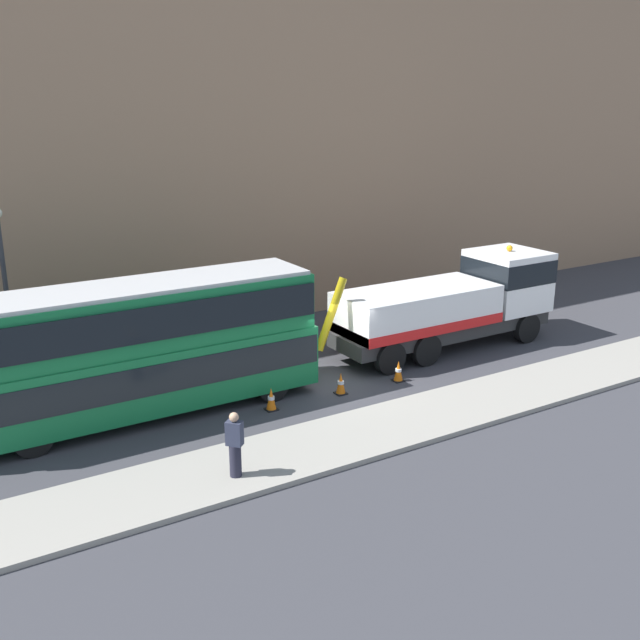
{
  "coord_description": "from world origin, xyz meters",
  "views": [
    {
      "loc": [
        -12.56,
        -19.85,
        9.25
      ],
      "look_at": [
        -0.07,
        0.5,
        2.0
      ],
      "focal_mm": 41.6,
      "sensor_mm": 36.0,
      "label": 1
    }
  ],
  "objects_px": {
    "double_decker_bus": "(136,345)",
    "traffic_cone_near_truck": "(398,372)",
    "recovery_tow_truck": "(454,302)",
    "pedestrian_onlooker": "(235,445)",
    "traffic_cone_midway": "(341,384)",
    "street_lamp": "(5,279)",
    "traffic_cone_near_bus": "(271,400)"
  },
  "relations": [
    {
      "from": "recovery_tow_truck",
      "to": "traffic_cone_midway",
      "type": "relative_size",
      "value": 14.09
    },
    {
      "from": "recovery_tow_truck",
      "to": "street_lamp",
      "type": "distance_m",
      "value": 15.88
    },
    {
      "from": "pedestrian_onlooker",
      "to": "traffic_cone_near_bus",
      "type": "xyz_separation_m",
      "value": [
        2.81,
        3.42,
        -0.64
      ]
    },
    {
      "from": "street_lamp",
      "to": "recovery_tow_truck",
      "type": "bearing_deg",
      "value": -19.29
    },
    {
      "from": "double_decker_bus",
      "to": "traffic_cone_near_bus",
      "type": "relative_size",
      "value": 15.36
    },
    {
      "from": "double_decker_bus",
      "to": "recovery_tow_truck",
      "type": "bearing_deg",
      "value": 0.2
    },
    {
      "from": "street_lamp",
      "to": "traffic_cone_midway",
      "type": "bearing_deg",
      "value": -38.78
    },
    {
      "from": "pedestrian_onlooker",
      "to": "traffic_cone_near_truck",
      "type": "bearing_deg",
      "value": -18.58
    },
    {
      "from": "pedestrian_onlooker",
      "to": "traffic_cone_near_bus",
      "type": "bearing_deg",
      "value": 8.49
    },
    {
      "from": "pedestrian_onlooker",
      "to": "traffic_cone_midway",
      "type": "bearing_deg",
      "value": -9.68
    },
    {
      "from": "recovery_tow_truck",
      "to": "pedestrian_onlooker",
      "type": "distance_m",
      "value": 12.67
    },
    {
      "from": "recovery_tow_truck",
      "to": "traffic_cone_near_bus",
      "type": "distance_m",
      "value": 9.03
    },
    {
      "from": "double_decker_bus",
      "to": "street_lamp",
      "type": "xyz_separation_m",
      "value": [
        -2.62,
        5.21,
        1.24
      ]
    },
    {
      "from": "traffic_cone_near_truck",
      "to": "street_lamp",
      "type": "xyz_separation_m",
      "value": [
        -10.93,
        7.04,
        3.13
      ]
    },
    {
      "from": "double_decker_bus",
      "to": "traffic_cone_near_truck",
      "type": "xyz_separation_m",
      "value": [
        8.31,
        -1.83,
        -1.89
      ]
    },
    {
      "from": "double_decker_bus",
      "to": "street_lamp",
      "type": "distance_m",
      "value": 5.97
    },
    {
      "from": "traffic_cone_midway",
      "to": "traffic_cone_near_bus",
      "type": "bearing_deg",
      "value": 179.11
    },
    {
      "from": "pedestrian_onlooker",
      "to": "street_lamp",
      "type": "distance_m",
      "value": 11.15
    },
    {
      "from": "traffic_cone_near_bus",
      "to": "street_lamp",
      "type": "height_order",
      "value": "street_lamp"
    },
    {
      "from": "traffic_cone_midway",
      "to": "pedestrian_onlooker",
      "type": "bearing_deg",
      "value": -147.62
    },
    {
      "from": "street_lamp",
      "to": "pedestrian_onlooker",
      "type": "bearing_deg",
      "value": -72.11
    },
    {
      "from": "double_decker_bus",
      "to": "traffic_cone_near_bus",
      "type": "xyz_separation_m",
      "value": [
        3.53,
        -1.71,
        -1.89
      ]
    },
    {
      "from": "double_decker_bus",
      "to": "pedestrian_onlooker",
      "type": "height_order",
      "value": "double_decker_bus"
    },
    {
      "from": "pedestrian_onlooker",
      "to": "traffic_cone_midway",
      "type": "relative_size",
      "value": 2.38
    },
    {
      "from": "recovery_tow_truck",
      "to": "traffic_cone_midway",
      "type": "distance_m",
      "value": 6.63
    },
    {
      "from": "double_decker_bus",
      "to": "traffic_cone_near_truck",
      "type": "distance_m",
      "value": 8.71
    },
    {
      "from": "double_decker_bus",
      "to": "street_lamp",
      "type": "relative_size",
      "value": 1.9
    },
    {
      "from": "traffic_cone_near_bus",
      "to": "recovery_tow_truck",
      "type": "bearing_deg",
      "value": 11.04
    },
    {
      "from": "traffic_cone_midway",
      "to": "recovery_tow_truck",
      "type": "bearing_deg",
      "value": 15.65
    },
    {
      "from": "double_decker_bus",
      "to": "street_lamp",
      "type": "height_order",
      "value": "street_lamp"
    },
    {
      "from": "double_decker_bus",
      "to": "pedestrian_onlooker",
      "type": "distance_m",
      "value": 5.32
    },
    {
      "from": "traffic_cone_near_truck",
      "to": "street_lamp",
      "type": "bearing_deg",
      "value": 147.22
    }
  ]
}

